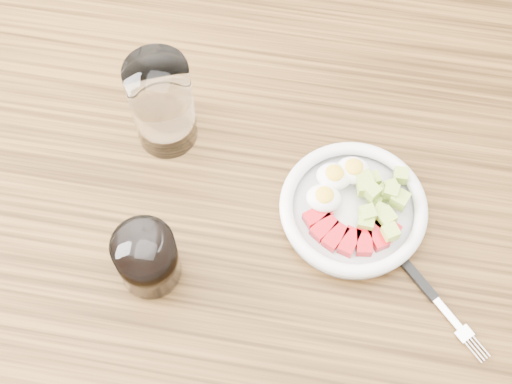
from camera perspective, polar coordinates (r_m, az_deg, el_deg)
ground at (r=1.67m, az=0.29°, el=-12.58°), size 4.00×4.00×0.00m
dining_table at (r=1.03m, az=0.46°, el=-3.79°), size 1.50×0.90×0.77m
bowl at (r=0.93m, az=7.77°, el=-1.15°), size 0.19×0.19×0.05m
fork at (r=0.92m, az=13.41°, el=-7.47°), size 0.13×0.13×0.01m
water_glass at (r=0.94m, az=-7.52°, el=6.98°), size 0.08×0.08×0.15m
coffee_glass at (r=0.87m, az=-8.70°, el=-5.28°), size 0.08×0.08×0.09m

